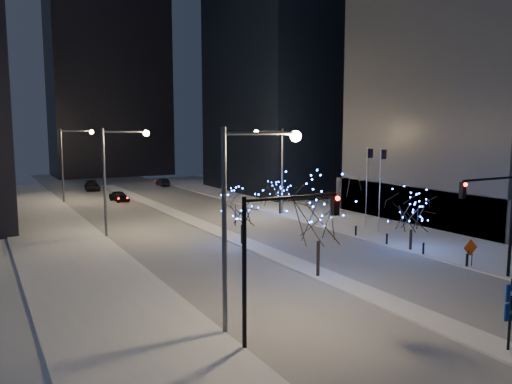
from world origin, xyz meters
TOP-DOWN VIEW (x-y plane):
  - ground at (0.00, 0.00)m, footprint 160.00×160.00m
  - road at (0.00, 35.00)m, footprint 20.00×130.00m
  - median at (0.00, 30.00)m, footprint 2.00×80.00m
  - east_sidewalk at (15.00, 20.00)m, footprint 10.00×90.00m
  - west_sidewalk at (-14.00, 20.00)m, footprint 8.00×90.00m
  - midrise_block at (34.00, 18.00)m, footprint 30.00×22.00m
  - plinth at (34.00, 18.00)m, footprint 30.00×24.00m
  - horizon_block at (6.00, 92.00)m, footprint 24.00×14.00m
  - street_lamp_w_near at (-8.94, 2.00)m, footprint 4.40×0.56m
  - street_lamp_w_mid at (-8.94, 27.00)m, footprint 4.40×0.56m
  - street_lamp_w_far at (-8.94, 52.00)m, footprint 4.40×0.56m
  - street_lamp_east at (10.08, 30.00)m, footprint 3.90×0.56m
  - traffic_signal_west at (-8.44, -0.00)m, footprint 5.26×0.43m
  - traffic_signal_east at (8.94, 1.00)m, footprint 5.26×0.43m
  - flagpoles at (13.37, 17.25)m, footprint 1.35×2.60m
  - bollards at (10.20, 10.00)m, footprint 0.16×12.16m
  - car_near at (-3.07, 49.80)m, footprint 2.23×4.41m
  - car_mid at (8.39, 65.13)m, footprint 1.39×3.99m
  - car_far at (-3.79, 64.45)m, footprint 2.68×5.47m
  - holiday_tree_median_near at (-0.50, 7.36)m, footprint 7.04×7.04m
  - holiday_tree_median_far at (-0.50, 18.27)m, footprint 4.93×4.93m
  - holiday_tree_plaza_near at (10.50, 9.61)m, footprint 4.11×4.11m
  - holiday_tree_plaza_far at (10.50, 29.70)m, footprint 3.21×3.21m
  - wayfinding_sign at (0.10, -6.00)m, footprint 0.61×0.19m
  - construction_sign at (10.30, 3.84)m, footprint 1.19×0.25m

SIDE VIEW (x-z plane):
  - ground at x=0.00m, z-range 0.00..0.00m
  - road at x=0.00m, z-range 0.00..0.02m
  - median at x=0.00m, z-range 0.00..0.15m
  - east_sidewalk at x=15.00m, z-range 0.00..0.15m
  - west_sidewalk at x=-14.00m, z-range 0.00..0.15m
  - bollards at x=10.20m, z-range 0.15..1.05m
  - car_mid at x=8.39m, z-range 0.00..1.31m
  - car_near at x=-3.07m, z-range 0.00..1.44m
  - car_far at x=-3.79m, z-range 0.00..1.53m
  - construction_sign at x=10.30m, z-range 0.35..2.34m
  - plinth at x=34.00m, z-range 0.00..4.00m
  - wayfinding_sign at x=0.10m, z-range 0.39..3.78m
  - holiday_tree_plaza_far at x=10.50m, z-range 0.76..4.70m
  - holiday_tree_median_far at x=-0.50m, z-range 0.82..5.54m
  - holiday_tree_plaza_near at x=10.50m, z-range 0.82..5.63m
  - holiday_tree_median_near at x=-0.50m, z-range 1.12..8.07m
  - traffic_signal_west at x=-8.44m, z-range 1.26..8.26m
  - traffic_signal_east at x=8.94m, z-range 1.26..8.26m
  - flagpoles at x=13.37m, z-range 0.80..8.80m
  - street_lamp_east at x=10.08m, z-range 1.45..11.45m
  - street_lamp_w_near at x=-8.94m, z-range 1.50..11.50m
  - street_lamp_w_mid at x=-8.94m, z-range 1.50..11.50m
  - street_lamp_w_far at x=-8.94m, z-range 1.50..11.50m
  - midrise_block at x=34.00m, z-range 0.00..30.00m
  - horizon_block at x=6.00m, z-range 0.00..42.00m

